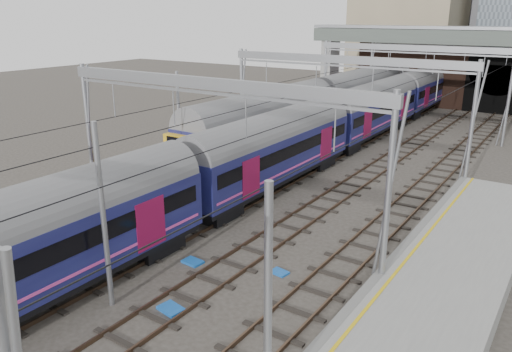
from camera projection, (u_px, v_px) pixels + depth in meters
The scene contains 11 objects.
ground at pixel (67, 331), 17.17m from camera, with size 160.00×160.00×0.00m, color #38332D.
tracks at pixel (287, 201), 29.01m from camera, with size 14.40×80.00×0.22m.
overhead_line at pixel (340, 77), 32.11m from camera, with size 16.80×80.00×8.00m.
retaining_wall at pixel (465, 71), 56.10m from camera, with size 28.00×2.75×9.00m.
overbridge at pixel (441, 46), 51.25m from camera, with size 28.00×3.00×9.25m.
train_main at pixel (331, 126), 36.96m from camera, with size 2.82×65.22×4.85m.
train_second at pixel (359, 94), 50.63m from camera, with size 3.07×53.25×5.19m.
signal_near_centre at pixel (52, 230), 18.31m from camera, with size 0.36×0.45×4.46m.
equip_cover_a at pixel (171, 309), 18.36m from camera, with size 0.95×0.67×0.11m, color blue.
equip_cover_b at pixel (193, 262), 21.86m from camera, with size 0.87×0.62×0.10m, color blue.
equip_cover_c at pixel (279, 272), 21.00m from camera, with size 0.73×0.52×0.09m, color blue.
Camera 1 is at (13.60, -8.55, 10.39)m, focal length 35.00 mm.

